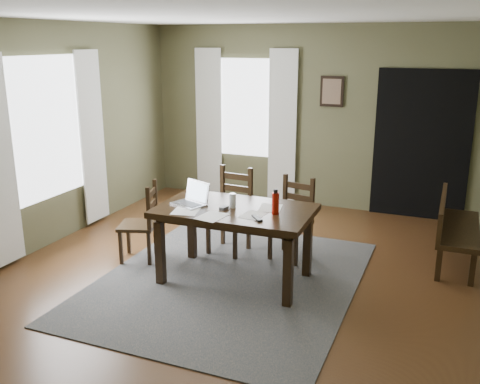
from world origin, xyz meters
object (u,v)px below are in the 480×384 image
at_px(water_bottle, 275,203).
at_px(laptop, 193,198).
at_px(chair_end, 142,223).
at_px(chair_back_right, 292,220).
at_px(dining_table, 235,217).
at_px(chair_back_left, 231,211).
at_px(bench, 452,224).

bearing_deg(water_bottle, laptop, -179.52).
relative_size(chair_end, water_bottle, 3.64).
xyz_separation_m(chair_end, chair_back_right, (1.57, 0.74, 0.01)).
distance_m(dining_table, laptop, 0.49).
bearing_deg(chair_back_left, chair_back_right, 11.00).
bearing_deg(chair_end, bench, 93.14).
relative_size(chair_end, chair_back_left, 0.91).
relative_size(laptop, water_bottle, 1.68).
xyz_separation_m(dining_table, bench, (2.10, 1.38, -0.25)).
distance_m(chair_end, chair_back_left, 1.06).
distance_m(chair_back_right, laptop, 1.27).
bearing_deg(laptop, chair_back_right, 68.73).
distance_m(chair_back_left, bench, 2.55).
relative_size(dining_table, bench, 1.18).
height_order(chair_back_left, water_bottle, water_bottle).
distance_m(bench, laptop, 2.96).
height_order(chair_back_right, laptop, laptop).
relative_size(chair_back_right, laptop, 2.24).
bearing_deg(bench, chair_back_left, 104.38).
bearing_deg(bench, chair_back_right, 107.72).
xyz_separation_m(bench, water_bottle, (-1.65, -1.41, 0.46)).
bearing_deg(laptop, water_bottle, 23.36).
height_order(chair_back_right, water_bottle, water_bottle).
bearing_deg(chair_back_left, laptop, -92.39).
bearing_deg(chair_back_left, chair_end, -136.90).
bearing_deg(chair_end, chair_back_left, 110.15).
distance_m(chair_back_left, chair_back_right, 0.75).
xyz_separation_m(chair_back_left, water_bottle, (0.82, -0.78, 0.42)).
bearing_deg(dining_table, chair_end, 174.74).
xyz_separation_m(bench, laptop, (-2.56, -1.42, 0.41)).
relative_size(dining_table, water_bottle, 6.37).
xyz_separation_m(laptop, water_bottle, (0.91, 0.01, 0.05)).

